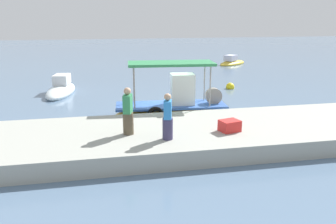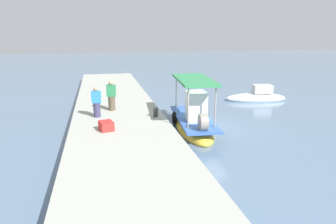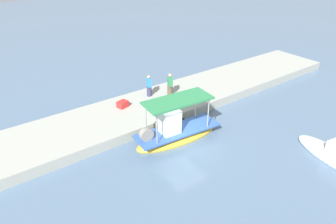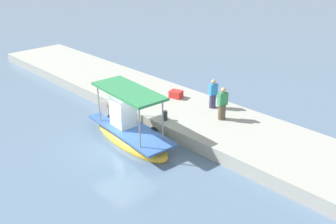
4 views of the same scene
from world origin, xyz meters
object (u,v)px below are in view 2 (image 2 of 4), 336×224
Objects in this scene: cargo_crate at (106,126)px; fisherman_by_crate at (111,97)px; main_fishing_boat at (194,121)px; moored_boat_near at (256,97)px; fisherman_near_bollard at (97,103)px; mooring_bollard at (156,112)px.

fisherman_by_crate is at bearing 173.39° from cargo_crate.
main_fishing_boat is 4.89m from fisherman_by_crate.
moored_boat_near is at bearing 131.29° from main_fishing_boat.
main_fishing_boat reaches higher than cargo_crate.
main_fishing_boat is 1.22× the size of moored_boat_near.
moored_boat_near is (-7.02, 11.16, -0.63)m from cargo_crate.
moored_boat_near is at bearing 111.67° from fisherman_near_bollard.
fisherman_by_crate is 3.78m from cargo_crate.
fisherman_by_crate is at bearing -131.90° from mooring_bollard.
fisherman_by_crate is 3.42× the size of mooring_bollard.
main_fishing_boat is 3.49× the size of fisherman_near_bollard.
fisherman_by_crate reaches higher than fisherman_near_bollard.
fisherman_near_bollard is at bearing -104.52° from main_fishing_boat.
cargo_crate is at bearing -75.48° from main_fishing_boat.
cargo_crate is at bearing -6.61° from fisherman_by_crate.
moored_boat_near reaches higher than cargo_crate.
mooring_bollard is 0.11× the size of moored_boat_near.
main_fishing_boat is 8.88m from moored_boat_near.
mooring_bollard is 10.07m from moored_boat_near.
main_fishing_boat reaches higher than mooring_bollard.
fisherman_by_crate is 0.37× the size of moored_boat_near.
mooring_bollard is at bearing 48.10° from fisherman_by_crate.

